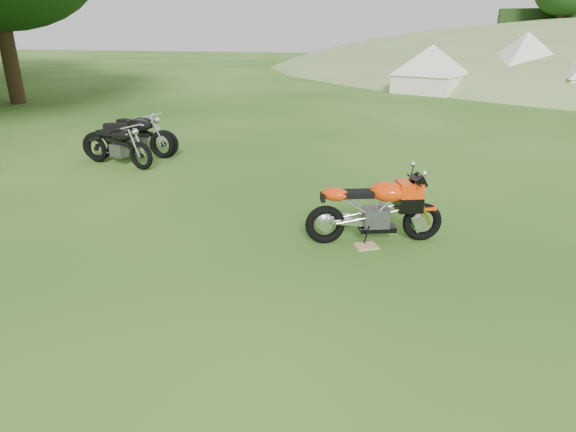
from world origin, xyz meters
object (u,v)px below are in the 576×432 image
(sport_motorcycle, at_px, (375,205))
(plywood_board, at_px, (366,246))
(vintage_moto_b, at_px, (130,136))
(vintage_moto_c, at_px, (117,144))
(tent_left, at_px, (431,67))
(tent_mid, at_px, (524,61))
(vintage_moto_d, at_px, (138,133))

(sport_motorcycle, height_order, plywood_board, sport_motorcycle)
(sport_motorcycle, relative_size, vintage_moto_b, 0.89)
(vintage_moto_c, height_order, tent_left, tent_left)
(sport_motorcycle, bearing_deg, tent_left, 68.19)
(tent_left, bearing_deg, plywood_board, -70.39)
(plywood_board, height_order, vintage_moto_c, vintage_moto_c)
(plywood_board, bearing_deg, sport_motorcycle, 73.50)
(tent_left, bearing_deg, sport_motorcycle, -70.21)
(sport_motorcycle, distance_m, plywood_board, 0.55)
(vintage_moto_b, relative_size, vintage_moto_c, 1.10)
(tent_left, xyz_separation_m, tent_mid, (4.18, 2.45, 0.17))
(vintage_moto_b, relative_size, tent_mid, 0.65)
(vintage_moto_b, xyz_separation_m, tent_left, (6.05, 14.61, 0.63))
(vintage_moto_b, xyz_separation_m, vintage_moto_c, (0.05, -0.56, -0.05))
(tent_left, relative_size, tent_mid, 0.87)
(tent_left, distance_m, tent_mid, 4.85)
(tent_left, bearing_deg, vintage_moto_c, -90.33)
(vintage_moto_b, height_order, tent_left, tent_left)
(sport_motorcycle, height_order, tent_left, tent_left)
(vintage_moto_c, height_order, tent_mid, tent_mid)
(vintage_moto_c, xyz_separation_m, vintage_moto_d, (-0.13, 0.97, 0.04))
(plywood_board, relative_size, tent_mid, 0.09)
(sport_motorcycle, height_order, tent_mid, tent_mid)
(tent_left, bearing_deg, tent_mid, 51.57)
(vintage_moto_d, height_order, tent_left, tent_left)
(sport_motorcycle, bearing_deg, vintage_moto_c, 136.17)
(sport_motorcycle, xyz_separation_m, plywood_board, (-0.06, -0.21, -0.51))
(vintage_moto_c, xyz_separation_m, tent_mid, (10.17, 17.62, 0.84))
(vintage_moto_d, relative_size, tent_left, 0.73)
(tent_mid, bearing_deg, vintage_moto_b, -139.60)
(tent_left, bearing_deg, vintage_moto_d, -92.11)
(vintage_moto_c, height_order, vintage_moto_d, vintage_moto_d)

